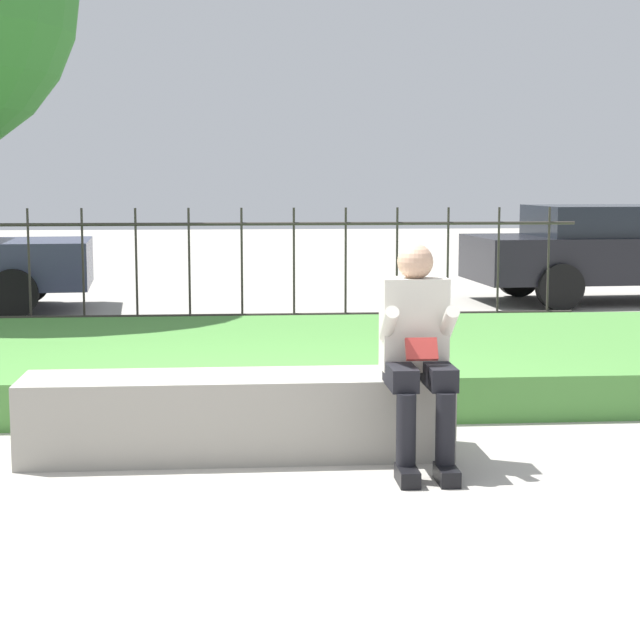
{
  "coord_description": "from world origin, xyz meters",
  "views": [
    {
      "loc": [
        -0.11,
        -6.34,
        1.66
      ],
      "look_at": [
        0.55,
        1.56,
        0.62
      ],
      "focal_mm": 60.0,
      "sensor_mm": 36.0,
      "label": 1
    }
  ],
  "objects": [
    {
      "name": "ground_plane",
      "position": [
        0.0,
        0.0,
        0.0
      ],
      "size": [
        60.0,
        60.0,
        0.0
      ],
      "primitive_type": "plane",
      "color": "#A8A399"
    },
    {
      "name": "stone_bench",
      "position": [
        -0.09,
        0.0,
        0.22
      ],
      "size": [
        2.57,
        0.58,
        0.49
      ],
      "color": "gray",
      "rests_on": "ground_plane"
    },
    {
      "name": "person_seated_reader",
      "position": [
        0.95,
        -0.33,
        0.71
      ],
      "size": [
        0.42,
        0.73,
        1.29
      ],
      "color": "black",
      "rests_on": "ground_plane"
    },
    {
      "name": "grass_berm",
      "position": [
        0.0,
        2.45,
        0.16
      ],
      "size": [
        8.95,
        3.5,
        0.32
      ],
      "color": "#4C893D",
      "rests_on": "ground_plane"
    },
    {
      "name": "iron_fence",
      "position": [
        -0.0,
        4.61,
        0.72
      ],
      "size": [
        6.95,
        0.03,
        1.38
      ],
      "color": "#332D28",
      "rests_on": "ground_plane"
    },
    {
      "name": "car_parked_right",
      "position": [
        5.42,
        7.87,
        0.71
      ],
      "size": [
        4.7,
        2.06,
        1.32
      ],
      "rotation": [
        0.0,
        0.0,
        0.06
      ],
      "color": "black",
      "rests_on": "ground_plane"
    }
  ]
}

